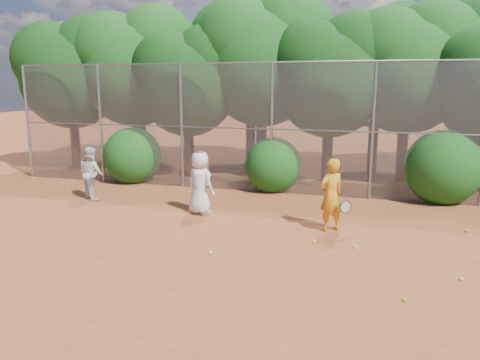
% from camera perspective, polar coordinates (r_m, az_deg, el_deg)
% --- Properties ---
extents(ground, '(80.00, 80.00, 0.00)m').
position_cam_1_polar(ground, '(9.03, 1.69, -10.36)').
color(ground, brown).
rests_on(ground, ground).
extents(fence_back, '(20.05, 0.09, 4.03)m').
position_cam_1_polar(fence_back, '(14.34, 7.35, 6.28)').
color(fence_back, gray).
rests_on(fence_back, ground).
extents(tree_0, '(4.38, 3.81, 6.00)m').
position_cam_1_polar(tree_0, '(19.84, -19.81, 12.64)').
color(tree_0, black).
rests_on(tree_0, ground).
extents(tree_1, '(4.64, 4.03, 6.35)m').
position_cam_1_polar(tree_1, '(18.95, -12.62, 13.81)').
color(tree_1, black).
rests_on(tree_1, ground).
extents(tree_2, '(3.99, 3.47, 5.47)m').
position_cam_1_polar(tree_2, '(17.22, -6.22, 12.32)').
color(tree_2, black).
rests_on(tree_2, ground).
extents(tree_3, '(4.89, 4.26, 6.70)m').
position_cam_1_polar(tree_3, '(17.44, 2.96, 15.03)').
color(tree_3, black).
rests_on(tree_3, ground).
extents(tree_4, '(4.19, 3.64, 5.73)m').
position_cam_1_polar(tree_4, '(16.41, 11.14, 12.81)').
color(tree_4, black).
rests_on(tree_4, ground).
extents(tree_5, '(4.51, 3.92, 6.17)m').
position_cam_1_polar(tree_5, '(17.18, 20.01, 13.25)').
color(tree_5, black).
rests_on(tree_5, ground).
extents(tree_9, '(4.83, 4.20, 6.62)m').
position_cam_1_polar(tree_9, '(21.45, -12.02, 14.04)').
color(tree_9, black).
rests_on(tree_9, ground).
extents(tree_10, '(5.15, 4.48, 7.06)m').
position_cam_1_polar(tree_10, '(19.83, 1.58, 15.32)').
color(tree_10, black).
rests_on(tree_10, ground).
extents(tree_11, '(4.64, 4.03, 6.35)m').
position_cam_1_polar(tree_11, '(18.76, 16.61, 13.64)').
color(tree_11, black).
rests_on(tree_11, ground).
extents(bush_0, '(2.00, 2.00, 2.00)m').
position_cam_1_polar(bush_0, '(16.69, -12.97, 3.21)').
color(bush_0, '#104311').
rests_on(bush_0, ground).
extents(bush_1, '(1.80, 1.80, 1.80)m').
position_cam_1_polar(bush_1, '(14.94, 4.07, 2.11)').
color(bush_1, '#104311').
rests_on(bush_1, ground).
extents(bush_2, '(2.20, 2.20, 2.20)m').
position_cam_1_polar(bush_2, '(14.71, 23.49, 1.79)').
color(bush_2, '#104311').
rests_on(bush_2, ground).
extents(player_yellow, '(0.85, 0.72, 1.71)m').
position_cam_1_polar(player_yellow, '(11.01, 11.05, -1.82)').
color(player_yellow, orange).
rests_on(player_yellow, ground).
extents(player_teen, '(0.95, 0.79, 1.69)m').
position_cam_1_polar(player_teen, '(12.29, -4.87, -0.32)').
color(player_teen, silver).
rests_on(player_teen, ground).
extents(player_white, '(0.96, 0.91, 1.56)m').
position_cam_1_polar(player_white, '(14.52, -17.68, 0.82)').
color(player_white, silver).
rests_on(player_white, ground).
extents(ball_0, '(0.07, 0.07, 0.07)m').
position_cam_1_polar(ball_0, '(10.31, 9.07, -7.45)').
color(ball_0, '#C2E429').
rests_on(ball_0, ground).
extents(ball_1, '(0.07, 0.07, 0.07)m').
position_cam_1_polar(ball_1, '(10.20, 13.83, -7.87)').
color(ball_1, '#C2E429').
rests_on(ball_1, ground).
extents(ball_2, '(0.07, 0.07, 0.07)m').
position_cam_1_polar(ball_2, '(8.08, 19.44, -13.57)').
color(ball_2, '#C2E429').
rests_on(ball_2, ground).
extents(ball_3, '(0.07, 0.07, 0.07)m').
position_cam_1_polar(ball_3, '(9.22, 25.39, -10.85)').
color(ball_3, '#C2E429').
rests_on(ball_3, ground).
extents(ball_4, '(0.07, 0.07, 0.07)m').
position_cam_1_polar(ball_4, '(9.59, -3.62, -8.81)').
color(ball_4, '#C2E429').
rests_on(ball_4, ground).
extents(ball_5, '(0.07, 0.07, 0.07)m').
position_cam_1_polar(ball_5, '(12.12, 25.95, -5.59)').
color(ball_5, '#C2E429').
rests_on(ball_5, ground).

